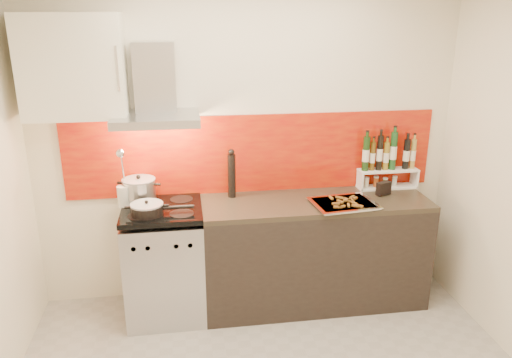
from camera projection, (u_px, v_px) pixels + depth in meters
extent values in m
cube|color=silver|center=(248.00, 144.00, 4.03)|extent=(3.40, 0.02, 2.60)
cube|color=#A00809|center=(254.00, 154.00, 4.05)|extent=(3.00, 0.02, 0.64)
cube|color=#B7B7BA|center=(165.00, 265.00, 3.92)|extent=(0.60, 0.60, 0.84)
cube|color=black|center=(165.00, 294.00, 3.68)|extent=(0.50, 0.02, 0.40)
cube|color=#B7B7BA|center=(162.00, 247.00, 3.56)|extent=(0.56, 0.02, 0.12)
cube|color=#FF190C|center=(162.00, 247.00, 3.55)|extent=(0.10, 0.01, 0.04)
cube|color=black|center=(162.00, 210.00, 3.78)|extent=(0.60, 0.60, 0.04)
cube|color=black|center=(313.00, 253.00, 4.09)|extent=(1.80, 0.60, 0.86)
cube|color=#2C241B|center=(316.00, 202.00, 3.95)|extent=(1.80, 0.60, 0.04)
cube|color=#B7B7BA|center=(156.00, 119.00, 3.60)|extent=(0.62, 0.50, 0.06)
cube|color=#B7B7BA|center=(155.00, 77.00, 3.66)|extent=(0.30, 0.18, 0.50)
sphere|color=#FFD18C|center=(136.00, 125.00, 3.60)|extent=(0.07, 0.07, 0.07)
sphere|color=#FFD18C|center=(178.00, 123.00, 3.64)|extent=(0.07, 0.07, 0.07)
cube|color=white|center=(73.00, 67.00, 3.48)|extent=(0.70, 0.35, 0.72)
cylinder|color=#B7B7BA|center=(139.00, 191.00, 3.85)|extent=(0.25, 0.25, 0.17)
cylinder|color=#99999E|center=(139.00, 180.00, 3.82)|extent=(0.26, 0.26, 0.01)
sphere|color=black|center=(138.00, 177.00, 3.82)|extent=(0.03, 0.03, 0.03)
cylinder|color=black|center=(147.00, 210.00, 3.62)|extent=(0.23, 0.23, 0.07)
cylinder|color=#99999E|center=(147.00, 204.00, 3.61)|extent=(0.24, 0.24, 0.01)
sphere|color=black|center=(146.00, 202.00, 3.60)|extent=(0.03, 0.03, 0.03)
cylinder|color=black|center=(179.00, 207.00, 3.65)|extent=(0.22, 0.03, 0.03)
cylinder|color=silver|center=(124.00, 196.00, 3.78)|extent=(0.10, 0.10, 0.17)
cylinder|color=silver|center=(123.00, 169.00, 3.71)|extent=(0.01, 0.08, 0.30)
sphere|color=silver|center=(120.00, 153.00, 3.61)|extent=(0.07, 0.07, 0.07)
cylinder|color=black|center=(232.00, 176.00, 3.96)|extent=(0.06, 0.06, 0.35)
sphere|color=black|center=(231.00, 152.00, 3.89)|extent=(0.05, 0.05, 0.05)
cube|color=white|center=(387.00, 187.00, 4.22)|extent=(0.50, 0.14, 0.01)
cube|color=white|center=(360.00, 180.00, 4.16)|extent=(0.01, 0.14, 0.14)
cube|color=white|center=(414.00, 178.00, 4.23)|extent=(0.02, 0.14, 0.14)
cube|color=white|center=(388.00, 170.00, 4.17)|extent=(0.50, 0.14, 0.02)
cylinder|color=#183210|center=(366.00, 154.00, 4.09)|extent=(0.06, 0.06, 0.29)
cylinder|color=#4C350D|center=(373.00, 156.00, 4.11)|extent=(0.04, 0.04, 0.24)
cylinder|color=black|center=(380.00, 153.00, 4.11)|extent=(0.05, 0.05, 0.29)
cylinder|color=olive|center=(386.00, 156.00, 4.13)|extent=(0.05, 0.05, 0.23)
cylinder|color=#173F1A|center=(393.00, 151.00, 4.12)|extent=(0.06, 0.06, 0.32)
cylinder|color=black|center=(406.00, 154.00, 4.15)|extent=(0.05, 0.05, 0.25)
cylinder|color=olive|center=(413.00, 154.00, 4.16)|extent=(0.04, 0.04, 0.25)
cylinder|color=beige|center=(366.00, 183.00, 4.18)|extent=(0.04, 0.04, 0.07)
cylinder|color=#AD4C1C|center=(376.00, 182.00, 4.19)|extent=(0.04, 0.04, 0.08)
cylinder|color=brown|center=(385.00, 183.00, 4.20)|extent=(0.04, 0.04, 0.06)
cylinder|color=#B9B9AE|center=(394.00, 182.00, 4.21)|extent=(0.04, 0.04, 0.07)
cube|color=black|center=(384.00, 188.00, 4.03)|extent=(0.13, 0.09, 0.10)
cube|color=silver|center=(344.00, 204.00, 3.83)|extent=(0.49, 0.40, 0.01)
cube|color=silver|center=(344.00, 203.00, 3.83)|extent=(0.52, 0.42, 0.01)
cube|color=red|center=(344.00, 203.00, 3.83)|extent=(0.45, 0.35, 0.01)
cube|color=brown|center=(354.00, 199.00, 3.89)|extent=(0.06, 0.05, 0.02)
cube|color=brown|center=(354.00, 203.00, 3.80)|extent=(0.03, 0.06, 0.02)
cube|color=brown|center=(352.00, 197.00, 3.92)|extent=(0.06, 0.05, 0.02)
cube|color=brown|center=(347.00, 200.00, 3.85)|extent=(0.06, 0.02, 0.02)
cube|color=brown|center=(351.00, 201.00, 3.84)|extent=(0.05, 0.06, 0.02)
cube|color=brown|center=(339.00, 197.00, 3.91)|extent=(0.06, 0.05, 0.02)
cube|color=brown|center=(359.00, 206.00, 3.74)|extent=(0.05, 0.06, 0.02)
cube|color=brown|center=(348.00, 205.00, 3.75)|extent=(0.03, 0.06, 0.02)
cube|color=brown|center=(356.00, 206.00, 3.74)|extent=(0.06, 0.04, 0.02)
cube|color=brown|center=(336.00, 204.00, 3.78)|extent=(0.06, 0.03, 0.02)
cube|color=brown|center=(338.00, 207.00, 3.72)|extent=(0.06, 0.02, 0.02)
cube|color=brown|center=(331.00, 198.00, 3.90)|extent=(0.02, 0.06, 0.02)
cube|color=brown|center=(340.00, 202.00, 3.83)|extent=(0.04, 0.06, 0.02)
cube|color=brown|center=(347.00, 199.00, 3.87)|extent=(0.05, 0.06, 0.02)
cube|color=brown|center=(342.00, 207.00, 3.73)|extent=(0.06, 0.03, 0.02)
cube|color=brown|center=(352.00, 200.00, 3.86)|extent=(0.05, 0.06, 0.02)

